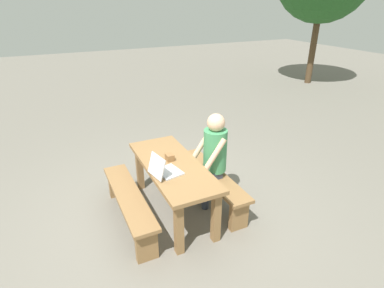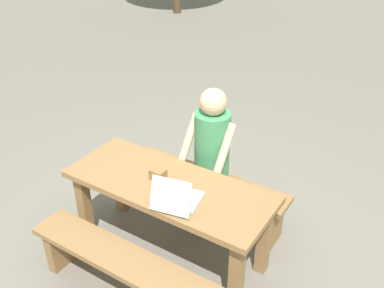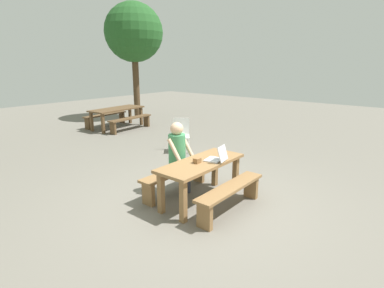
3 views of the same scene
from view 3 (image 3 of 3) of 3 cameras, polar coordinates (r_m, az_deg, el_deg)
name	(u,v)px [view 3 (image 3 of 3)]	position (r m, az deg, el deg)	size (l,w,h in m)	color
ground_plane	(201,201)	(5.34, 1.72, -10.72)	(30.00, 30.00, 0.00)	slate
picnic_table_front	(201,169)	(5.11, 1.77, -4.68)	(1.67, 0.67, 0.72)	olive
bench_near	(230,193)	(4.89, 7.30, -9.14)	(1.56, 0.30, 0.44)	olive
bench_far	(176,176)	(5.56, -3.11, -6.00)	(1.56, 0.30, 0.44)	olive
laptop	(217,157)	(5.09, 4.81, -2.50)	(0.36, 0.39, 0.27)	silver
small_pouch	(197,160)	(4.98, 0.97, -3.14)	(0.11, 0.09, 0.09)	olive
person_seated	(178,152)	(5.43, -2.60, -1.54)	(0.42, 0.41, 1.31)	#333847
plastic_chair	(181,134)	(8.12, -2.07, 1.90)	(0.62, 0.62, 0.89)	white
picnic_table_mid	(117,111)	(11.36, -14.00, 6.08)	(2.09, 0.97, 0.73)	brown
bench_mid_south	(131,121)	(10.92, -11.55, 4.36)	(1.84, 0.45, 0.46)	brown
bench_mid_north	(105,117)	(11.92, -16.07, 4.96)	(1.84, 0.45, 0.46)	brown
tree_left	(134,33)	(13.35, -10.97, 19.91)	(2.38, 2.38, 4.73)	#4C3823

